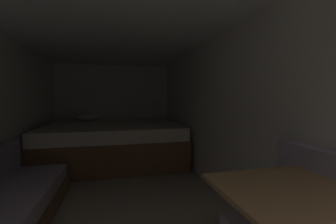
% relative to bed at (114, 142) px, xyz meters
% --- Properties ---
extents(ground_plane, '(7.40, 7.40, 0.00)m').
position_rel_bed_xyz_m(ground_plane, '(0.00, -1.70, -0.36)').
color(ground_plane, '#A39984').
extents(wall_back, '(2.70, 0.05, 2.01)m').
position_rel_bed_xyz_m(wall_back, '(0.00, 1.03, 0.64)').
color(wall_back, silver).
rests_on(wall_back, ground).
extents(wall_right, '(0.05, 5.40, 2.01)m').
position_rel_bed_xyz_m(wall_right, '(1.33, -1.70, 0.64)').
color(wall_right, silver).
rests_on(wall_right, ground).
extents(ceiling_slab, '(2.70, 5.40, 0.05)m').
position_rel_bed_xyz_m(ceiling_slab, '(0.00, -1.70, 1.67)').
color(ceiling_slab, white).
rests_on(ceiling_slab, wall_left).
extents(bed, '(2.48, 1.92, 0.89)m').
position_rel_bed_xyz_m(bed, '(0.00, 0.00, 0.00)').
color(bed, brown).
rests_on(bed, ground).
extents(dinette_table, '(0.67, 0.58, 0.77)m').
position_rel_bed_xyz_m(dinette_table, '(0.86, -3.40, 0.29)').
color(dinette_table, '#9E7247').
rests_on(dinette_table, ground).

